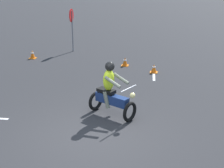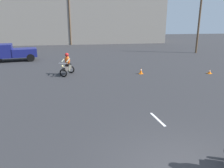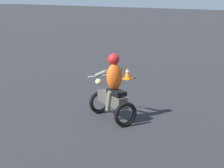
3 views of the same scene
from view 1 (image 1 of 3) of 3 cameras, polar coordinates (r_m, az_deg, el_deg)
The scene contains 7 objects.
ground_plane at distance 8.26m, azimuth -3.30°, elevation -9.65°, with size 120.00×120.00×0.00m, color #28282B.
motorcycle_rider_foreground at distance 9.16m, azimuth -0.17°, elevation -1.57°, with size 1.19×1.52×1.66m.
stop_sign at distance 17.14m, azimuth -7.38°, elevation 11.28°, with size 0.70×0.08×2.30m.
traffic_cone_mid_center at distance 16.23m, azimuth -14.34°, elevation 5.24°, with size 0.32×0.32×0.43m.
traffic_cone_mid_left at distance 13.54m, azimuth 7.67°, elevation 2.81°, with size 0.32×0.32×0.38m.
traffic_cone_far_right at distance 14.45m, azimuth 2.39°, elevation 4.08°, with size 0.32×0.32×0.40m.
lane_stripe_e at distance 13.50m, azimuth 7.65°, elevation 1.97°, with size 0.10×2.02×0.01m, color silver.
Camera 1 is at (-7.00, -1.76, 4.00)m, focal length 50.00 mm.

